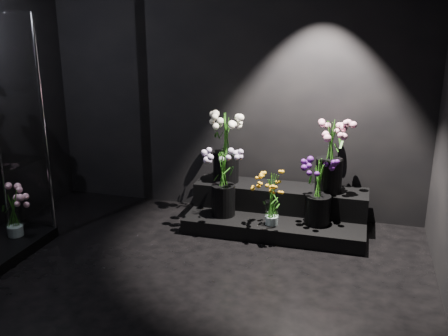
% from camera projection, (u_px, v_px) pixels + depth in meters
% --- Properties ---
extents(floor, '(4.00, 4.00, 0.00)m').
position_uv_depth(floor, '(161.00, 303.00, 3.68)').
color(floor, black).
rests_on(floor, ground).
extents(wall_back, '(4.00, 0.00, 4.00)m').
position_uv_depth(wall_back, '(233.00, 80.00, 5.11)').
color(wall_back, black).
rests_on(wall_back, floor).
extents(display_riser, '(1.73, 0.77, 0.39)m').
position_uv_depth(display_riser, '(278.00, 211.00, 5.01)').
color(display_riser, black).
rests_on(display_riser, floor).
extents(bouquet_orange_bells, '(0.27, 0.27, 0.49)m').
position_uv_depth(bouquet_orange_bells, '(272.00, 199.00, 4.64)').
color(bouquet_orange_bells, white).
rests_on(bouquet_orange_bells, display_riser).
extents(bouquet_lilac, '(0.39, 0.39, 0.66)m').
position_uv_depth(bouquet_lilac, '(223.00, 177.00, 4.83)').
color(bouquet_lilac, black).
rests_on(bouquet_lilac, display_riser).
extents(bouquet_purple, '(0.40, 0.40, 0.66)m').
position_uv_depth(bouquet_purple, '(319.00, 187.00, 4.63)').
color(bouquet_purple, black).
rests_on(bouquet_purple, display_riser).
extents(bouquet_cream_roses, '(0.46, 0.46, 0.72)m').
position_uv_depth(bouquet_cream_roses, '(226.00, 142.00, 5.07)').
color(bouquet_cream_roses, black).
rests_on(bouquet_cream_roses, display_riser).
extents(bouquet_pink_roses, '(0.48, 0.48, 0.72)m').
position_uv_depth(bouquet_pink_roses, '(330.00, 151.00, 4.76)').
color(bouquet_pink_roses, black).
rests_on(bouquet_pink_roses, display_riser).
extents(bouquet_case_base_pink, '(0.32, 0.32, 0.43)m').
position_uv_depth(bouquet_case_base_pink, '(13.00, 213.00, 4.52)').
color(bouquet_case_base_pink, white).
rests_on(bouquet_case_base_pink, display_case).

